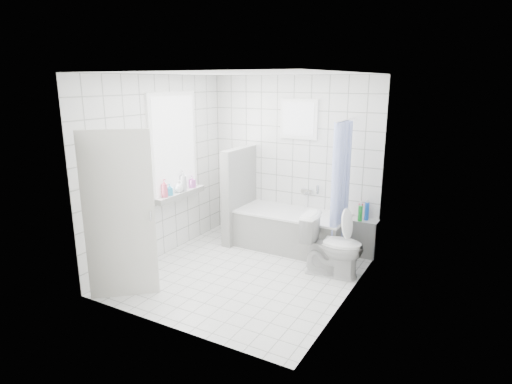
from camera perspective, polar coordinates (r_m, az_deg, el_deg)
The scene contains 19 objects.
ground at distance 5.86m, azimuth -1.53°, elevation -10.77°, with size 3.00×3.00×0.00m, color white.
ceiling at distance 5.30m, azimuth -1.73°, elevation 15.55°, with size 3.00×3.00×0.00m, color white.
wall_back at distance 6.74m, azimuth 4.91°, elevation 4.20°, with size 2.80×0.02×2.60m, color white.
wall_front at distance 4.26m, azimuth -11.98°, elevation -2.28°, with size 2.80×0.02×2.60m, color white.
wall_left at distance 6.25m, azimuth -12.75°, elevation 3.07°, with size 0.02×3.00×2.60m, color white.
wall_right at distance 4.89m, azimuth 12.64°, elevation -0.12°, with size 0.02×3.00×2.60m, color white.
window_left at distance 6.39m, azimuth -10.81°, elevation 6.15°, with size 0.01×0.90×1.40m, color white.
window_back at distance 6.57m, azimuth 5.68°, elevation 9.64°, with size 0.50×0.01×0.50m, color white.
window_sill at distance 6.51m, azimuth -10.19°, elevation -0.32°, with size 0.18×1.02×0.08m, color white.
door at distance 5.17m, azimuth -17.74°, elevation -3.11°, with size 0.04×0.80×2.00m, color silver.
bathtub at distance 6.60m, azimuth 4.75°, elevation -5.10°, with size 1.67×0.77×0.58m.
partition_wall at distance 6.83m, azimuth -2.24°, elevation -0.36°, with size 0.15×0.85×1.50m, color white.
tiled_ledge at distance 6.51m, azimuth 14.11°, elevation -5.94°, with size 0.40×0.24×0.55m, color white.
toilet at distance 5.76m, azimuth 10.17°, elevation -7.04°, with size 0.46×0.80×0.82m, color white.
curtain_rod at distance 5.94m, azimuth 11.92°, elevation 9.35°, with size 0.02×0.02×0.80m, color silver.
shower_curtain at distance 5.97m, azimuth 11.09°, elevation 0.64°, with size 0.14×0.48×1.78m, color #4D65E2, non-canonical shape.
tub_faucet at distance 6.70m, azimuth 6.82°, elevation 0.14°, with size 0.18×0.06×0.06m, color silver.
sill_bottles at distance 6.45m, azimuth -10.33°, elevation 1.02°, with size 0.18×0.77×0.32m.
ledge_bottles at distance 6.39m, azimuth 14.04°, elevation -2.60°, with size 0.16×0.16×0.26m.
Camera 1 is at (2.71, -4.55, 2.52)m, focal length 30.00 mm.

